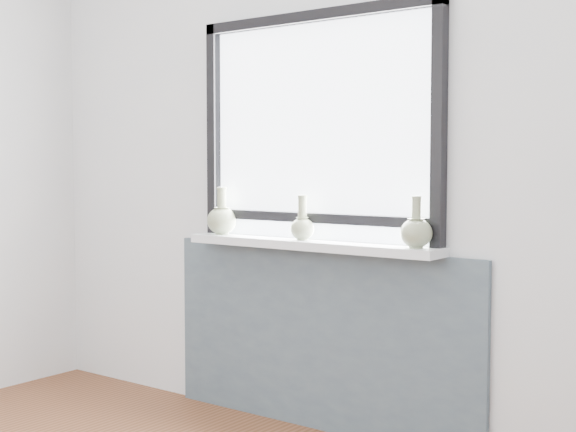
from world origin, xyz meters
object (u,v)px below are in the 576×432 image
Objects in this scene: vase_b at (302,226)px; vase_a at (222,219)px; vase_c at (416,231)px; windowsill at (309,245)px.

vase_a is at bearing 179.12° from vase_b.
vase_b is 0.59m from vase_c.
vase_a is 1.09m from vase_c.
vase_a is at bearing -179.93° from windowsill.
vase_c is (0.59, -0.01, 0.01)m from vase_b.
windowsill is 0.09m from vase_b.
windowsill is 6.35× the size of vase_b.
vase_c is (1.09, -0.02, -0.01)m from vase_a.
vase_a is (-0.53, -0.00, 0.10)m from windowsill.
vase_a is 1.09× the size of vase_c.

